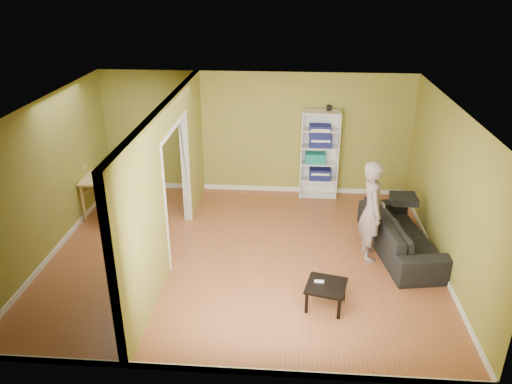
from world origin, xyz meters
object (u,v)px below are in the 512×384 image
Objects in this scene: coffee_table at (326,288)px; dining_table at (116,180)px; person at (373,203)px; chair_far at (128,181)px; chair_near at (108,205)px; chair_left at (77,190)px; bookshelf at (319,154)px; sofa at (403,229)px.

dining_table is (-3.95, 2.74, 0.40)m from coffee_table.
chair_far is (-4.72, 1.89, -0.56)m from person.
chair_near is (-3.97, 2.21, 0.12)m from coffee_table.
chair_left is (-0.81, -0.04, -0.22)m from dining_table.
bookshelf is at bearing -168.75° from chair_far.
chair_left is at bearing 70.52° from sofa.
coffee_table is at bearing 130.45° from sofa.
chair_far reaches higher than dining_table.
person is at bearing 160.89° from chair_far.
chair_left is 1.10× the size of chair_far.
sofa is 2.30× the size of chair_left.
coffee_table is (-0.03, -3.92, -0.62)m from bookshelf.
chair_left is at bearing -165.81° from bookshelf.
dining_table is (-4.74, 1.31, -0.30)m from person.
chair_left is 1.13× the size of chair_near.
person is (-0.59, -0.23, 0.58)m from sofa.
person is 2.60m from bookshelf.
chair_far reaches higher than sofa.
bookshelf reaches higher than coffee_table.
coffee_table is (-0.79, -1.43, -0.70)m from person.
person is 4.85m from chair_near.
chair_near reaches higher than dining_table.
coffee_table is at bearing 142.50° from chair_far.
chair_far is (-3.96, -0.59, -0.48)m from bookshelf.
sofa is 6.23m from chair_left.
person is 1.78m from coffee_table.
chair_far is at bearing -171.46° from bookshelf.
sofa is 5.37m from chair_near.
chair_near is (-4.00, -1.71, -0.49)m from bookshelf.
person is at bearing -15.43° from dining_table.
coffee_table is at bearing 147.77° from person.
person reaches higher than coffee_table.
sofa reaches higher than dining_table.
person reaches higher than dining_table.
bookshelf reaches higher than chair_near.
person is at bearing 101.14° from sofa.
coffee_table is at bearing -25.91° from chair_near.
bookshelf reaches higher than chair_left.
sofa is 1.12× the size of person.
bookshelf is at bearing 113.79° from chair_left.
chair_left is at bearing 39.23° from chair_far.
bookshelf is at bearing 21.08° from sofa.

